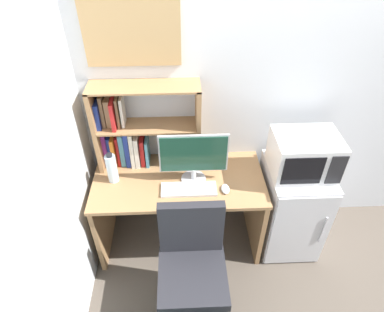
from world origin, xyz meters
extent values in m
cube|color=silver|center=(0.40, 0.02, 1.30)|extent=(6.40, 0.04, 2.60)
cube|color=#997047|center=(-0.90, -0.32, 0.72)|extent=(1.30, 0.63, 0.03)
cube|color=#997047|center=(-1.53, -0.32, 0.35)|extent=(0.04, 0.57, 0.71)
cube|color=#997047|center=(-0.27, -0.32, 0.35)|extent=(0.04, 0.57, 0.71)
cube|color=#997047|center=(-1.49, -0.11, 1.08)|extent=(0.03, 0.22, 0.68)
cube|color=#997047|center=(-0.74, -0.11, 1.08)|extent=(0.03, 0.22, 0.68)
cube|color=#997047|center=(-1.12, -0.11, 1.41)|extent=(0.78, 0.22, 0.01)
cube|color=#997047|center=(-1.12, -0.11, 1.09)|extent=(0.71, 0.22, 0.01)
cube|color=purple|center=(-1.46, -0.08, 0.88)|extent=(0.03, 0.12, 0.29)
cube|color=navy|center=(-1.43, -0.08, 0.87)|extent=(0.03, 0.13, 0.26)
cube|color=orange|center=(-1.40, -0.09, 0.87)|extent=(0.03, 0.17, 0.26)
cube|color=#B21E1E|center=(-1.36, -0.08, 0.87)|extent=(0.02, 0.13, 0.26)
cube|color=teal|center=(-1.33, -0.09, 0.88)|extent=(0.04, 0.14, 0.29)
cube|color=navy|center=(-1.29, -0.09, 0.90)|extent=(0.03, 0.15, 0.32)
cube|color=silver|center=(-1.25, -0.10, 0.89)|extent=(0.03, 0.17, 0.31)
cube|color=silver|center=(-1.22, -0.10, 0.87)|extent=(0.03, 0.17, 0.27)
cube|color=#B21E1E|center=(-1.18, -0.09, 0.86)|extent=(0.03, 0.15, 0.24)
cube|color=teal|center=(-1.14, -0.10, 0.85)|extent=(0.02, 0.17, 0.23)
cube|color=navy|center=(-1.46, -0.09, 1.20)|extent=(0.03, 0.16, 0.20)
cube|color=brown|center=(-1.43, -0.08, 1.22)|extent=(0.02, 0.12, 0.25)
cube|color=brown|center=(-1.39, -0.08, 1.21)|extent=(0.04, 0.13, 0.22)
cube|color=#B21E1E|center=(-1.35, -0.10, 1.21)|extent=(0.03, 0.19, 0.22)
cube|color=brown|center=(-1.32, -0.09, 1.22)|extent=(0.02, 0.14, 0.23)
cube|color=silver|center=(-1.29, -0.08, 1.21)|extent=(0.02, 0.13, 0.23)
cylinder|color=#B7B7BC|center=(-0.79, -0.32, 0.74)|extent=(0.19, 0.19, 0.02)
cylinder|color=#B7B7BC|center=(-0.79, -0.32, 0.80)|extent=(0.04, 0.04, 0.09)
cube|color=#B7B7BC|center=(-0.79, -0.32, 0.99)|extent=(0.50, 0.01, 0.32)
cube|color=#193D2D|center=(-0.79, -0.32, 0.99)|extent=(0.48, 0.02, 0.30)
cube|color=silver|center=(-0.83, -0.44, 0.75)|extent=(0.40, 0.14, 0.02)
ellipsoid|color=silver|center=(-0.56, -0.45, 0.75)|extent=(0.06, 0.10, 0.03)
cylinder|color=silver|center=(-1.39, -0.30, 0.85)|extent=(0.08, 0.08, 0.23)
cylinder|color=black|center=(-1.39, -0.30, 0.98)|extent=(0.04, 0.04, 0.02)
cube|color=silver|center=(0.02, -0.33, 0.40)|extent=(0.47, 0.54, 0.80)
cube|color=silver|center=(0.02, -0.60, 0.40)|extent=(0.45, 0.01, 0.77)
cylinder|color=#B2B2B7|center=(0.18, -0.61, 0.44)|extent=(0.01, 0.01, 0.28)
cube|color=silver|center=(0.02, -0.33, 0.96)|extent=(0.47, 0.36, 0.30)
cube|color=black|center=(-0.05, -0.51, 0.96)|extent=(0.28, 0.01, 0.23)
cube|color=black|center=(0.19, -0.51, 0.96)|extent=(0.11, 0.01, 0.24)
cylinder|color=black|center=(-0.82, -0.97, 0.02)|extent=(0.52, 0.52, 0.04)
cylinder|color=black|center=(-0.82, -0.97, 0.23)|extent=(0.04, 0.04, 0.42)
cube|color=#232328|center=(-0.82, -0.97, 0.46)|extent=(0.45, 0.45, 0.07)
cube|color=#232328|center=(-0.82, -0.76, 0.71)|extent=(0.43, 0.06, 0.44)
cube|color=tan|center=(-1.17, -0.01, 1.79)|extent=(0.63, 0.02, 0.53)
camera|label=1|loc=(-0.88, -2.19, 2.48)|focal=31.42mm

